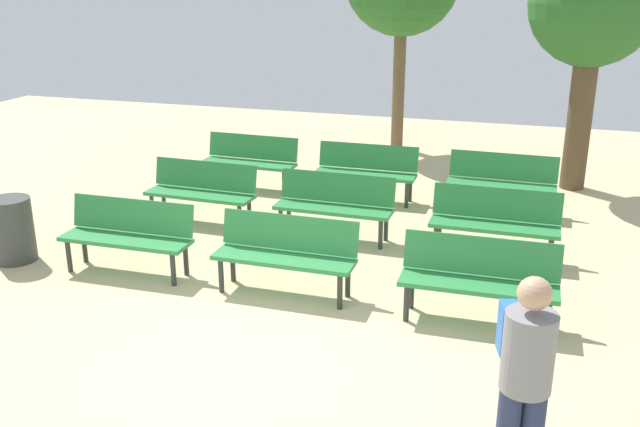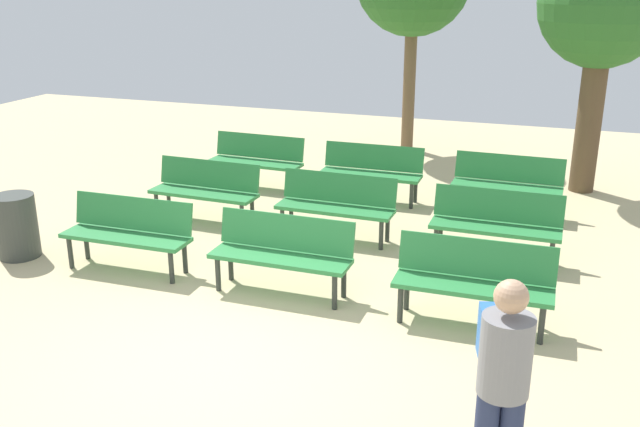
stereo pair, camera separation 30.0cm
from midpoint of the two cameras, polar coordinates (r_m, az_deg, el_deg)
ground_plane at (r=6.80m, az=-6.76°, el=-11.66°), size 24.00×24.00×0.00m
bench_r0_c0 at (r=8.77m, az=-14.32°, el=-1.28°), size 1.61×0.51×0.87m
bench_r0_c1 at (r=7.89m, az=-1.98°, el=-2.97°), size 1.60×0.49×0.87m
bench_r0_c2 at (r=7.39m, az=13.51°, el=-5.10°), size 1.61×0.51×0.87m
bench_r1_c0 at (r=10.29m, az=-8.43°, el=2.12°), size 1.61×0.53×0.87m
bench_r1_c1 at (r=9.52m, az=2.25°, el=0.91°), size 1.60×0.50×0.87m
bench_r1_c2 at (r=9.10m, az=15.01°, el=-0.60°), size 1.60×0.49×0.87m
bench_r2_c0 at (r=11.87m, az=-4.42°, el=4.53°), size 1.62×0.53×0.87m
bench_r2_c1 at (r=11.18m, az=4.98°, el=3.59°), size 1.61×0.50×0.87m
bench_r2_c2 at (r=10.89m, az=15.72°, el=2.54°), size 1.61×0.51×0.87m
tree_0 at (r=12.13m, az=22.66°, el=15.08°), size 1.99×1.99×4.00m
visitor_with_backpack at (r=4.90m, az=16.30°, el=-12.69°), size 0.43×0.58×1.65m
trash_bin at (r=9.64m, az=-22.57°, el=-0.95°), size 0.52×0.52×0.82m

